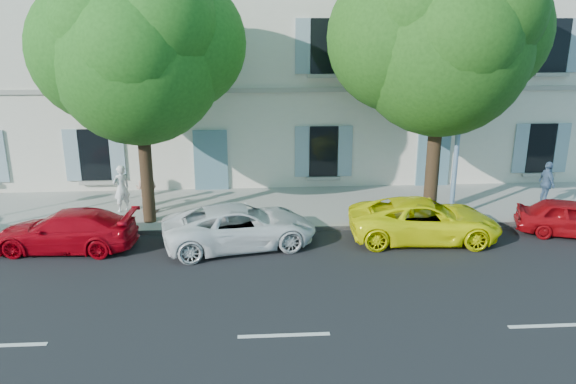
{
  "coord_description": "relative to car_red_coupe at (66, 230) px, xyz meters",
  "views": [
    {
      "loc": [
        -0.63,
        -14.66,
        6.53
      ],
      "look_at": [
        0.49,
        2.0,
        1.4
      ],
      "focal_mm": 35.0,
      "sensor_mm": 36.0,
      "label": 1
    }
  ],
  "objects": [
    {
      "name": "ground",
      "position": [
        6.12,
        -1.2,
        -0.59
      ],
      "size": [
        90.0,
        90.0,
        0.0
      ],
      "primitive_type": "plane",
      "color": "black"
    },
    {
      "name": "sidewalk",
      "position": [
        6.12,
        3.25,
        -0.52
      ],
      "size": [
        36.0,
        4.5,
        0.15
      ],
      "primitive_type": "cube",
      "color": "#A09E96",
      "rests_on": "ground"
    },
    {
      "name": "kerb",
      "position": [
        6.12,
        1.08,
        -0.51
      ],
      "size": [
        36.0,
        0.16,
        0.16
      ],
      "primitive_type": "cube",
      "color": "#9E998E",
      "rests_on": "ground"
    },
    {
      "name": "building",
      "position": [
        6.12,
        9.0,
        5.41
      ],
      "size": [
        28.0,
        7.0,
        12.0
      ],
      "primitive_type": "cube",
      "color": "beige",
      "rests_on": "ground"
    },
    {
      "name": "car_red_coupe",
      "position": [
        0.0,
        0.0,
        0.0
      ],
      "size": [
        4.22,
        1.99,
        1.19
      ],
      "primitive_type": "imported",
      "rotation": [
        0.0,
        0.0,
        4.63
      ],
      "color": "#AE0411",
      "rests_on": "ground"
    },
    {
      "name": "car_white_coupe",
      "position": [
        5.11,
        -0.09,
        0.04
      ],
      "size": [
        4.89,
        2.97,
        1.27
      ],
      "primitive_type": "imported",
      "rotation": [
        0.0,
        0.0,
        1.77
      ],
      "color": "white",
      "rests_on": "ground"
    },
    {
      "name": "car_yellow_supercar",
      "position": [
        10.77,
        0.06,
        0.05
      ],
      "size": [
        4.72,
        2.38,
        1.28
      ],
      "primitive_type": "imported",
      "rotation": [
        0.0,
        0.0,
        1.51
      ],
      "color": "#FFFA0A",
      "rests_on": "ground"
    },
    {
      "name": "car_red_hatchback",
      "position": [
        15.55,
        0.1,
        -0.02
      ],
      "size": [
        3.63,
        2.36,
        1.15
      ],
      "primitive_type": "imported",
      "rotation": [
        0.0,
        0.0,
        1.25
      ],
      "color": "#A30A10",
      "rests_on": "ground"
    },
    {
      "name": "tree_left",
      "position": [
        2.1,
        1.89,
        4.78
      ],
      "size": [
        5.23,
        5.23,
        8.11
      ],
      "color": "#3A2819",
      "rests_on": "sidewalk"
    },
    {
      "name": "tree_right",
      "position": [
        11.55,
        1.99,
        5.08
      ],
      "size": [
        5.59,
        5.59,
        8.61
      ],
      "color": "#3A2819",
      "rests_on": "sidewalk"
    },
    {
      "name": "street_lamp",
      "position": [
        12.18,
        1.45,
        4.14
      ],
      "size": [
        0.31,
        1.73,
        8.1
      ],
      "color": "#7293BF",
      "rests_on": "sidewalk"
    },
    {
      "name": "pedestrian_a",
      "position": [
        1.0,
        3.0,
        0.38
      ],
      "size": [
        0.71,
        0.68,
        1.64
      ],
      "primitive_type": "imported",
      "rotation": [
        0.0,
        0.0,
        3.81
      ],
      "color": "white",
      "rests_on": "sidewalk"
    },
    {
      "name": "pedestrian_b",
      "position": [
        1.87,
        2.89,
        0.36
      ],
      "size": [
        0.9,
        0.77,
        1.62
      ],
      "primitive_type": "imported",
      "rotation": [
        0.0,
        0.0,
        2.93
      ],
      "color": "tan",
      "rests_on": "sidewalk"
    },
    {
      "name": "pedestrian_c",
      "position": [
        15.99,
        2.66,
        0.36
      ],
      "size": [
        0.41,
        0.95,
        1.6
      ],
      "primitive_type": "imported",
      "rotation": [
        0.0,
        0.0,
        1.59
      ],
      "color": "slate",
      "rests_on": "sidewalk"
    }
  ]
}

